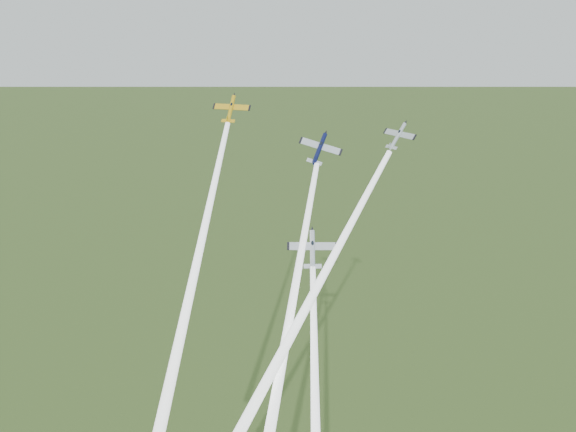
{
  "coord_description": "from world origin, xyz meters",
  "views": [
    {
      "loc": [
        44.69,
        -117.08,
        129.8
      ],
      "look_at": [
        0.0,
        -6.0,
        92.0
      ],
      "focal_mm": 45.0,
      "sensor_mm": 36.0,
      "label": 1
    }
  ],
  "objects": [
    {
      "name": "smoke_trail_silver_right",
      "position": [
        6.51,
        -21.62,
        76.94
      ],
      "size": [
        21.91,
        45.41,
        54.75
      ],
      "primitive_type": null,
      "rotation": [
        -0.72,
        0.0,
        -0.42
      ],
      "color": "white"
    },
    {
      "name": "plane_navy",
      "position": [
        2.19,
        3.89,
        102.21
      ],
      "size": [
        8.83,
        7.27,
        8.52
      ],
      "primitive_type": null,
      "rotation": [
        0.85,
        0.24,
        0.12
      ],
      "color": "#0E133D"
    },
    {
      "name": "plane_silver_right",
      "position": [
        16.98,
        1.81,
        105.98
      ],
      "size": [
        8.17,
        7.22,
        5.79
      ],
      "primitive_type": null,
      "rotation": [
        0.85,
        0.04,
        -0.42
      ],
      "color": "#B0B8BE"
    },
    {
      "name": "plane_yellow",
      "position": [
        -16.85,
        6.58,
        107.85
      ],
      "size": [
        8.19,
        6.8,
        6.4
      ],
      "primitive_type": null,
      "rotation": [
        0.85,
        0.01,
        0.14
      ],
      "color": "gold"
    },
    {
      "name": "smoke_trail_yellow",
      "position": [
        -13.5,
        -17.01,
        80.89
      ],
      "size": [
        8.52,
        44.94,
        50.59
      ],
      "primitive_type": null,
      "rotation": [
        -0.72,
        0.0,
        0.14
      ],
      "color": "white"
    },
    {
      "name": "smoke_trail_navy",
      "position": [
        5.36,
        -21.95,
        72.75
      ],
      "size": [
        8.21,
        49.38,
        55.57
      ],
      "primitive_type": null,
      "rotation": [
        -0.72,
        0.0,
        0.12
      ],
      "color": "white"
    },
    {
      "name": "plane_silver_low",
      "position": [
        5.59,
        -8.76,
        87.55
      ],
      "size": [
        10.51,
        9.47,
        7.37
      ],
      "primitive_type": null,
      "rotation": [
        0.85,
        0.01,
        0.39
      ],
      "color": "silver"
    }
  ]
}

